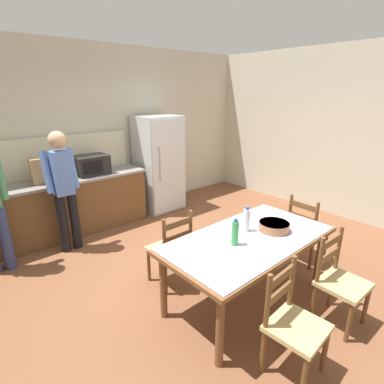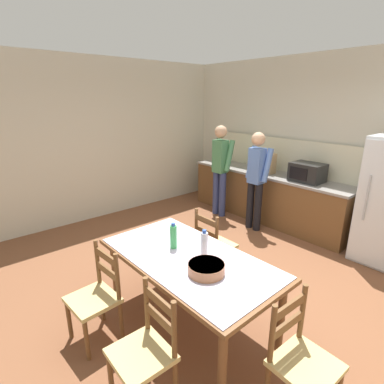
{
  "view_description": "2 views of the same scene",
  "coord_description": "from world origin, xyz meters",
  "px_view_note": "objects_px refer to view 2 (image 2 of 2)",
  "views": [
    {
      "loc": [
        -2.1,
        -2.34,
        2.15
      ],
      "look_at": [
        -0.08,
        0.0,
        1.11
      ],
      "focal_mm": 28.0,
      "sensor_mm": 36.0,
      "label": 1
    },
    {
      "loc": [
        2.07,
        -2.29,
        2.2
      ],
      "look_at": [
        -0.43,
        -0.14,
        1.16
      ],
      "focal_mm": 28.0,
      "sensor_mm": 36.0,
      "label": 2
    }
  ],
  "objects_px": {
    "dining_table": "(188,263)",
    "chair_head_end": "(301,360)",
    "microwave": "(307,172)",
    "chair_side_far_left": "(214,245)",
    "bottle_off_centre": "(204,244)",
    "person_at_sink": "(220,166)",
    "person_at_counter": "(256,176)",
    "bottle_near_centre": "(173,236)",
    "serving_bowl": "(206,268)",
    "chair_side_near_right": "(145,351)",
    "paper_bag": "(268,163)",
    "chair_side_near_left": "(96,297)"
  },
  "relations": [
    {
      "from": "person_at_sink",
      "to": "person_at_counter",
      "type": "relative_size",
      "value": 1.03
    },
    {
      "from": "dining_table",
      "to": "person_at_sink",
      "type": "height_order",
      "value": "person_at_sink"
    },
    {
      "from": "chair_side_far_left",
      "to": "person_at_sink",
      "type": "relative_size",
      "value": 0.53
    },
    {
      "from": "paper_bag",
      "to": "serving_bowl",
      "type": "bearing_deg",
      "value": -63.09
    },
    {
      "from": "serving_bowl",
      "to": "chair_side_far_left",
      "type": "relative_size",
      "value": 0.35
    },
    {
      "from": "chair_side_near_right",
      "to": "person_at_counter",
      "type": "distance_m",
      "value": 3.47
    },
    {
      "from": "serving_bowl",
      "to": "person_at_counter",
      "type": "distance_m",
      "value": 2.77
    },
    {
      "from": "bottle_near_centre",
      "to": "person_at_sink",
      "type": "height_order",
      "value": "person_at_sink"
    },
    {
      "from": "microwave",
      "to": "chair_side_far_left",
      "type": "xyz_separation_m",
      "value": [
        -0.02,
        -2.1,
        -0.6
      ]
    },
    {
      "from": "person_at_sink",
      "to": "chair_side_far_left",
      "type": "bearing_deg",
      "value": -137.64
    },
    {
      "from": "paper_bag",
      "to": "chair_side_far_left",
      "type": "xyz_separation_m",
      "value": [
        0.74,
        -2.09,
        -0.63
      ]
    },
    {
      "from": "paper_bag",
      "to": "person_at_counter",
      "type": "height_order",
      "value": "person_at_counter"
    },
    {
      "from": "bottle_near_centre",
      "to": "person_at_counter",
      "type": "height_order",
      "value": "person_at_counter"
    },
    {
      "from": "bottle_near_centre",
      "to": "chair_side_near_right",
      "type": "relative_size",
      "value": 0.3
    },
    {
      "from": "serving_bowl",
      "to": "chair_side_near_right",
      "type": "xyz_separation_m",
      "value": [
        0.1,
        -0.7,
        -0.36
      ]
    },
    {
      "from": "chair_side_near_left",
      "to": "person_at_counter",
      "type": "height_order",
      "value": "person_at_counter"
    },
    {
      "from": "dining_table",
      "to": "chair_head_end",
      "type": "height_order",
      "value": "chair_head_end"
    },
    {
      "from": "bottle_near_centre",
      "to": "serving_bowl",
      "type": "xyz_separation_m",
      "value": [
        0.55,
        -0.06,
        -0.07
      ]
    },
    {
      "from": "microwave",
      "to": "person_at_sink",
      "type": "height_order",
      "value": "person_at_sink"
    },
    {
      "from": "chair_side_far_left",
      "to": "chair_head_end",
      "type": "relative_size",
      "value": 1.0
    },
    {
      "from": "dining_table",
      "to": "bottle_off_centre",
      "type": "height_order",
      "value": "bottle_off_centre"
    },
    {
      "from": "paper_bag",
      "to": "person_at_counter",
      "type": "relative_size",
      "value": 0.21
    },
    {
      "from": "person_at_sink",
      "to": "person_at_counter",
      "type": "bearing_deg",
      "value": -91.35
    },
    {
      "from": "chair_side_far_left",
      "to": "dining_table",
      "type": "bearing_deg",
      "value": 119.25
    },
    {
      "from": "chair_side_near_right",
      "to": "chair_side_far_left",
      "type": "height_order",
      "value": "same"
    },
    {
      "from": "paper_bag",
      "to": "microwave",
      "type": "bearing_deg",
      "value": 0.58
    },
    {
      "from": "bottle_off_centre",
      "to": "person_at_counter",
      "type": "xyz_separation_m",
      "value": [
        -1.11,
        2.22,
        0.07
      ]
    },
    {
      "from": "paper_bag",
      "to": "chair_head_end",
      "type": "xyz_separation_m",
      "value": [
        2.37,
        -2.84,
        -0.63
      ]
    },
    {
      "from": "bottle_near_centre",
      "to": "bottle_off_centre",
      "type": "height_order",
      "value": "same"
    },
    {
      "from": "paper_bag",
      "to": "bottle_near_centre",
      "type": "bearing_deg",
      "value": -71.9
    },
    {
      "from": "person_at_counter",
      "to": "bottle_near_centre",
      "type": "bearing_deg",
      "value": -161.26
    },
    {
      "from": "bottle_near_centre",
      "to": "chair_head_end",
      "type": "xyz_separation_m",
      "value": [
        1.43,
        0.02,
        -0.43
      ]
    },
    {
      "from": "chair_side_near_right",
      "to": "person_at_counter",
      "type": "xyz_separation_m",
      "value": [
        -1.45,
        3.11,
        0.5
      ]
    },
    {
      "from": "serving_bowl",
      "to": "chair_side_far_left",
      "type": "xyz_separation_m",
      "value": [
        -0.74,
        0.83,
        -0.36
      ]
    },
    {
      "from": "chair_side_near_right",
      "to": "person_at_counter",
      "type": "relative_size",
      "value": 0.54
    },
    {
      "from": "bottle_near_centre",
      "to": "chair_side_near_left",
      "type": "distance_m",
      "value": 0.9
    },
    {
      "from": "chair_side_far_left",
      "to": "person_at_counter",
      "type": "distance_m",
      "value": 1.76
    },
    {
      "from": "paper_bag",
      "to": "chair_side_far_left",
      "type": "distance_m",
      "value": 2.31
    },
    {
      "from": "dining_table",
      "to": "bottle_near_centre",
      "type": "height_order",
      "value": "bottle_near_centre"
    },
    {
      "from": "dining_table",
      "to": "chair_head_end",
      "type": "xyz_separation_m",
      "value": [
        1.21,
        0.02,
        -0.23
      ]
    },
    {
      "from": "microwave",
      "to": "paper_bag",
      "type": "height_order",
      "value": "paper_bag"
    },
    {
      "from": "chair_head_end",
      "to": "person_at_sink",
      "type": "distance_m",
      "value": 3.91
    },
    {
      "from": "bottle_off_centre",
      "to": "person_at_sink",
      "type": "height_order",
      "value": "person_at_sink"
    },
    {
      "from": "chair_side_near_right",
      "to": "chair_head_end",
      "type": "bearing_deg",
      "value": 46.06
    },
    {
      "from": "bottle_off_centre",
      "to": "person_at_sink",
      "type": "bearing_deg",
      "value": 131.3
    },
    {
      "from": "chair_side_near_left",
      "to": "chair_head_end",
      "type": "xyz_separation_m",
      "value": [
        1.61,
        0.8,
        0.0
      ]
    },
    {
      "from": "bottle_near_centre",
      "to": "microwave",
      "type": "bearing_deg",
      "value": 93.57
    },
    {
      "from": "chair_side_near_right",
      "to": "person_at_sink",
      "type": "relative_size",
      "value": 0.53
    },
    {
      "from": "bottle_off_centre",
      "to": "microwave",
      "type": "bearing_deg",
      "value": 100.27
    },
    {
      "from": "dining_table",
      "to": "serving_bowl",
      "type": "bearing_deg",
      "value": -11.85
    }
  ]
}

